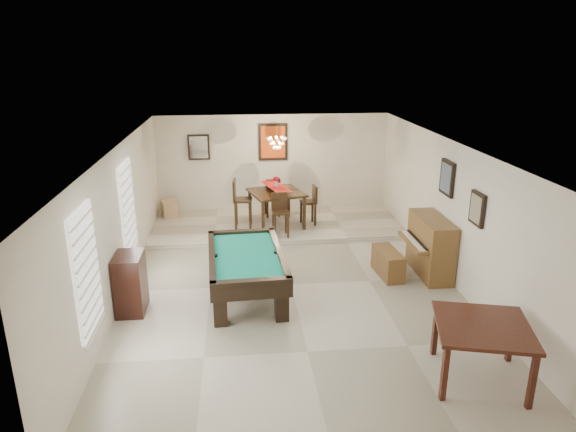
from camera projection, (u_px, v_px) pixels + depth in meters
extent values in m
cube|color=beige|center=(291.00, 285.00, 9.59)|extent=(6.00, 9.00, 0.02)
cube|color=silver|center=(273.00, 164.00, 13.44)|extent=(6.00, 0.04, 2.60)
cube|color=silver|center=(341.00, 366.00, 4.93)|extent=(6.00, 0.04, 2.60)
cube|color=silver|center=(120.00, 224.00, 8.90)|extent=(0.04, 9.00, 2.60)
cube|color=silver|center=(453.00, 213.00, 9.47)|extent=(0.04, 9.00, 2.60)
cube|color=white|center=(292.00, 147.00, 8.78)|extent=(6.00, 9.00, 0.04)
cube|color=beige|center=(277.00, 225.00, 12.65)|extent=(6.00, 2.50, 0.12)
cube|color=white|center=(86.00, 271.00, 6.79)|extent=(0.06, 1.00, 1.70)
cube|color=white|center=(128.00, 208.00, 9.44)|extent=(0.06, 1.00, 1.70)
cube|color=brown|center=(388.00, 263.00, 9.90)|extent=(0.44, 0.94, 0.51)
cube|color=black|center=(130.00, 283.00, 8.48)|extent=(0.45, 0.67, 1.00)
cube|color=tan|center=(170.00, 209.00, 13.03)|extent=(0.48, 0.54, 0.40)
cube|color=#D84C14|center=(273.00, 142.00, 13.21)|extent=(0.75, 0.06, 0.95)
cube|color=white|center=(199.00, 147.00, 13.07)|extent=(0.55, 0.06, 0.65)
cube|color=slate|center=(447.00, 178.00, 9.56)|extent=(0.06, 0.55, 0.65)
cube|color=gray|center=(477.00, 209.00, 8.40)|extent=(0.06, 0.45, 0.55)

